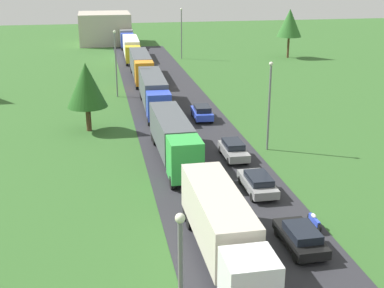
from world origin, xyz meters
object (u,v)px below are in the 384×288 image
(lamppost_second, at_px, (269,102))
(lamppost_third, at_px, (116,60))
(car_fourth, at_px, (234,150))
(car_fifth, at_px, (202,112))
(truck_second, at_px, (174,137))
(car_second, at_px, (301,237))
(tree_birch, at_px, (86,85))
(truck_fifth, at_px, (131,48))
(car_third, at_px, (258,183))
(motorcycle_courier, at_px, (314,221))
(truck_third, at_px, (154,91))
(lamppost_fourth, at_px, (181,31))
(tree_pine, at_px, (290,23))
(truck_sixth, at_px, (126,36))
(truck_lead, at_px, (222,227))
(distant_building, at_px, (105,28))
(truck_fourth, at_px, (141,65))

(lamppost_second, distance_m, lamppost_third, 25.53)
(car_fourth, bearing_deg, car_fifth, 91.39)
(truck_second, distance_m, car_fifth, 12.70)
(car_second, height_order, lamppost_third, lamppost_third)
(car_second, height_order, tree_birch, tree_birch)
(truck_fifth, bearing_deg, tree_birch, -100.18)
(car_third, height_order, motorcycle_courier, car_third)
(truck_third, height_order, car_fifth, truck_third)
(lamppost_fourth, bearing_deg, tree_pine, -7.18)
(truck_sixth, height_order, car_fifth, truck_sixth)
(motorcycle_courier, bearing_deg, tree_pine, 71.11)
(car_third, xyz_separation_m, car_fifth, (-0.21, 19.15, 0.06))
(car_third, relative_size, lamppost_third, 0.56)
(lamppost_second, height_order, lamppost_fourth, lamppost_fourth)
(truck_second, distance_m, lamppost_fourth, 50.71)
(lamppost_fourth, bearing_deg, motorcycle_courier, -91.87)
(motorcycle_courier, xyz_separation_m, tree_pine, (20.83, 60.87, 5.50))
(car_fourth, bearing_deg, truck_lead, -107.08)
(distant_building, bearing_deg, car_fifth, -81.81)
(truck_fourth, distance_m, lamppost_second, 33.32)
(tree_birch, bearing_deg, truck_lead, -74.28)
(truck_lead, bearing_deg, lamppost_fourth, 82.51)
(truck_fifth, xyz_separation_m, tree_pine, (27.49, -3.01, 3.95))
(car_fourth, relative_size, lamppost_second, 0.55)
(car_fifth, height_order, lamppost_second, lamppost_second)
(truck_fourth, height_order, lamppost_second, lamppost_second)
(motorcycle_courier, height_order, tree_birch, tree_birch)
(car_second, height_order, lamppost_fourth, lamppost_fourth)
(truck_third, bearing_deg, lamppost_second, -61.48)
(truck_third, bearing_deg, truck_fourth, 89.67)
(truck_sixth, xyz_separation_m, car_second, (4.80, -82.21, -1.28))
(car_second, xyz_separation_m, tree_birch, (-12.14, 25.63, 3.82))
(lamppost_fourth, bearing_deg, lamppost_third, -115.65)
(truck_third, distance_m, car_second, 32.87)
(truck_sixth, xyz_separation_m, tree_birch, (-7.34, -56.58, 2.54))
(lamppost_second, relative_size, tree_birch, 1.16)
(truck_sixth, xyz_separation_m, lamppost_third, (-3.87, -42.85, 2.51))
(truck_fourth, distance_m, lamppost_fourth, 18.58)
(truck_sixth, height_order, lamppost_second, lamppost_second)
(car_fourth, xyz_separation_m, distant_building, (-8.83, 71.38, 2.32))
(car_fourth, xyz_separation_m, tree_birch, (-12.14, 10.40, 3.78))
(car_second, xyz_separation_m, motorcycle_courier, (1.77, 2.17, -0.25))
(truck_lead, height_order, lamppost_fourth, lamppost_fourth)
(car_fifth, bearing_deg, tree_birch, -172.26)
(car_fourth, bearing_deg, truck_fourth, 97.97)
(car_third, bearing_deg, truck_sixth, 93.65)
(car_second, xyz_separation_m, tree_pine, (22.60, 63.04, 5.25))
(truck_fifth, xyz_separation_m, motorcycle_courier, (6.66, -63.88, -1.55))
(car_fourth, bearing_deg, tree_birch, 139.41)
(car_second, distance_m, car_fifth, 27.24)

